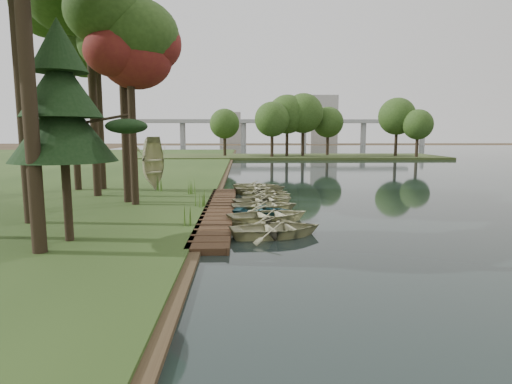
{
  "coord_description": "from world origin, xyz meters",
  "views": [
    {
      "loc": [
        -0.31,
        -22.59,
        4.34
      ],
      "look_at": [
        0.4,
        0.03,
        1.18
      ],
      "focal_mm": 30.0,
      "sensor_mm": 36.0,
      "label": 1
    }
  ],
  "objects_px": {
    "rowboat_1": "(266,221)",
    "rowboat_2": "(269,214)",
    "boardwalk": "(219,211)",
    "stored_rowboat": "(154,185)",
    "rowboat_0": "(277,227)",
    "pine_tree": "(61,105)"
  },
  "relations": [
    {
      "from": "rowboat_1",
      "to": "stored_rowboat",
      "type": "relative_size",
      "value": 0.81
    },
    {
      "from": "boardwalk",
      "to": "rowboat_2",
      "type": "xyz_separation_m",
      "value": [
        2.55,
        -2.44,
        0.31
      ]
    },
    {
      "from": "boardwalk",
      "to": "rowboat_0",
      "type": "height_order",
      "value": "rowboat_0"
    },
    {
      "from": "boardwalk",
      "to": "stored_rowboat",
      "type": "relative_size",
      "value": 4.27
    },
    {
      "from": "rowboat_0",
      "to": "rowboat_1",
      "type": "relative_size",
      "value": 1.27
    },
    {
      "from": "boardwalk",
      "to": "rowboat_0",
      "type": "bearing_deg",
      "value": -62.94
    },
    {
      "from": "boardwalk",
      "to": "rowboat_0",
      "type": "relative_size",
      "value": 4.16
    },
    {
      "from": "pine_tree",
      "to": "stored_rowboat",
      "type": "bearing_deg",
      "value": 88.72
    },
    {
      "from": "stored_rowboat",
      "to": "pine_tree",
      "type": "xyz_separation_m",
      "value": [
        -0.31,
        -14.01,
        4.63
      ]
    },
    {
      "from": "rowboat_1",
      "to": "rowboat_2",
      "type": "relative_size",
      "value": 0.76
    },
    {
      "from": "rowboat_0",
      "to": "stored_rowboat",
      "type": "bearing_deg",
      "value": 18.21
    },
    {
      "from": "rowboat_1",
      "to": "pine_tree",
      "type": "distance_m",
      "value": 9.55
    },
    {
      "from": "rowboat_2",
      "to": "stored_rowboat",
      "type": "bearing_deg",
      "value": 19.27
    },
    {
      "from": "boardwalk",
      "to": "rowboat_2",
      "type": "distance_m",
      "value": 3.54
    },
    {
      "from": "rowboat_0",
      "to": "stored_rowboat",
      "type": "distance_m",
      "value": 14.75
    },
    {
      "from": "rowboat_1",
      "to": "pine_tree",
      "type": "relative_size",
      "value": 0.37
    },
    {
      "from": "stored_rowboat",
      "to": "pine_tree",
      "type": "bearing_deg",
      "value": -141.2
    },
    {
      "from": "rowboat_1",
      "to": "rowboat_2",
      "type": "bearing_deg",
      "value": 4.83
    },
    {
      "from": "stored_rowboat",
      "to": "rowboat_0",
      "type": "bearing_deg",
      "value": -108.77
    },
    {
      "from": "boardwalk",
      "to": "rowboat_0",
      "type": "distance_m",
      "value": 5.92
    },
    {
      "from": "stored_rowboat",
      "to": "boardwalk",
      "type": "bearing_deg",
      "value": -106.04
    },
    {
      "from": "rowboat_1",
      "to": "pine_tree",
      "type": "height_order",
      "value": "pine_tree"
    }
  ]
}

